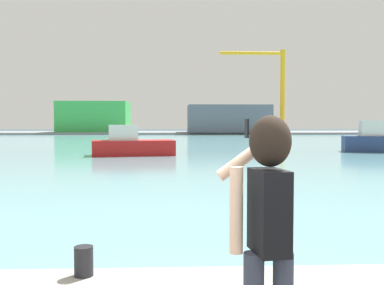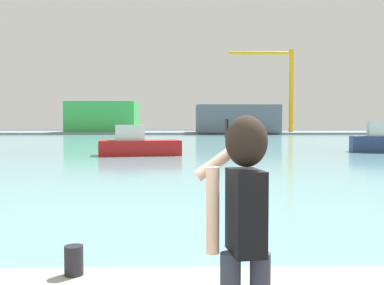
{
  "view_description": "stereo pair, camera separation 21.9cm",
  "coord_description": "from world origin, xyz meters",
  "px_view_note": "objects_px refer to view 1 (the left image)",
  "views": [
    {
      "loc": [
        -0.57,
        -3.04,
        2.29
      ],
      "look_at": [
        -0.14,
        7.17,
        1.83
      ],
      "focal_mm": 40.76,
      "sensor_mm": 36.0,
      "label": 1
    },
    {
      "loc": [
        -0.35,
        -3.04,
        2.29
      ],
      "look_at": [
        -0.14,
        7.17,
        1.83
      ],
      "focal_mm": 40.76,
      "sensor_mm": 36.0,
      "label": 2
    }
  ],
  "objects_px": {
    "harbor_bollard": "(84,261)",
    "boat_moored_2": "(383,141)",
    "port_crane": "(274,81)",
    "person_photographer": "(267,216)",
    "warehouse_right": "(228,119)",
    "boat_moored": "(131,145)",
    "warehouse_left": "(95,117)"
  },
  "relations": [
    {
      "from": "port_crane",
      "to": "harbor_bollard",
      "type": "bearing_deg",
      "value": -104.38
    },
    {
      "from": "port_crane",
      "to": "warehouse_left",
      "type": "bearing_deg",
      "value": 179.15
    },
    {
      "from": "harbor_bollard",
      "to": "warehouse_left",
      "type": "xyz_separation_m",
      "value": [
        -15.69,
        88.16,
        2.81
      ]
    },
    {
      "from": "person_photographer",
      "to": "boat_moored_2",
      "type": "xyz_separation_m",
      "value": [
        15.81,
        30.53,
        -0.77
      ]
    },
    {
      "from": "person_photographer",
      "to": "harbor_bollard",
      "type": "xyz_separation_m",
      "value": [
        -1.62,
        1.93,
        -0.9
      ]
    },
    {
      "from": "person_photographer",
      "to": "warehouse_right",
      "type": "xyz_separation_m",
      "value": [
        10.65,
        86.62,
        1.51
      ]
    },
    {
      "from": "person_photographer",
      "to": "warehouse_right",
      "type": "bearing_deg",
      "value": -15.08
    },
    {
      "from": "harbor_bollard",
      "to": "boat_moored_2",
      "type": "height_order",
      "value": "boat_moored_2"
    },
    {
      "from": "boat_moored_2",
      "to": "warehouse_left",
      "type": "relative_size",
      "value": 0.47
    },
    {
      "from": "harbor_bollard",
      "to": "warehouse_left",
      "type": "height_order",
      "value": "warehouse_left"
    },
    {
      "from": "person_photographer",
      "to": "port_crane",
      "type": "relative_size",
      "value": 0.1
    },
    {
      "from": "warehouse_left",
      "to": "port_crane",
      "type": "height_order",
      "value": "port_crane"
    },
    {
      "from": "boat_moored",
      "to": "warehouse_left",
      "type": "height_order",
      "value": "warehouse_left"
    },
    {
      "from": "boat_moored_2",
      "to": "warehouse_right",
      "type": "height_order",
      "value": "warehouse_right"
    },
    {
      "from": "person_photographer",
      "to": "port_crane",
      "type": "height_order",
      "value": "port_crane"
    },
    {
      "from": "warehouse_left",
      "to": "warehouse_right",
      "type": "height_order",
      "value": "warehouse_left"
    },
    {
      "from": "harbor_bollard",
      "to": "port_crane",
      "type": "height_order",
      "value": "port_crane"
    },
    {
      "from": "warehouse_left",
      "to": "port_crane",
      "type": "bearing_deg",
      "value": -0.85
    },
    {
      "from": "person_photographer",
      "to": "boat_moored_2",
      "type": "distance_m",
      "value": 34.38
    },
    {
      "from": "harbor_bollard",
      "to": "warehouse_right",
      "type": "height_order",
      "value": "warehouse_right"
    },
    {
      "from": "harbor_bollard",
      "to": "boat_moored_2",
      "type": "xyz_separation_m",
      "value": [
        17.43,
        28.59,
        0.13
      ]
    },
    {
      "from": "port_crane",
      "to": "boat_moored_2",
      "type": "bearing_deg",
      "value": -94.88
    },
    {
      "from": "warehouse_right",
      "to": "boat_moored_2",
      "type": "bearing_deg",
      "value": -84.75
    },
    {
      "from": "port_crane",
      "to": "person_photographer",
      "type": "bearing_deg",
      "value": -103.1
    },
    {
      "from": "warehouse_right",
      "to": "port_crane",
      "type": "distance_m",
      "value": 13.38
    },
    {
      "from": "boat_moored",
      "to": "warehouse_left",
      "type": "bearing_deg",
      "value": 93.38
    },
    {
      "from": "person_photographer",
      "to": "warehouse_right",
      "type": "relative_size",
      "value": 0.11
    },
    {
      "from": "harbor_bollard",
      "to": "warehouse_right",
      "type": "distance_m",
      "value": 85.6
    },
    {
      "from": "warehouse_right",
      "to": "harbor_bollard",
      "type": "bearing_deg",
      "value": -98.24
    },
    {
      "from": "boat_moored",
      "to": "boat_moored_2",
      "type": "bearing_deg",
      "value": -1.16
    },
    {
      "from": "warehouse_left",
      "to": "warehouse_right",
      "type": "xyz_separation_m",
      "value": [
        27.96,
        -3.48,
        -0.4
      ]
    },
    {
      "from": "boat_moored",
      "to": "boat_moored_2",
      "type": "distance_m",
      "value": 19.58
    }
  ]
}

